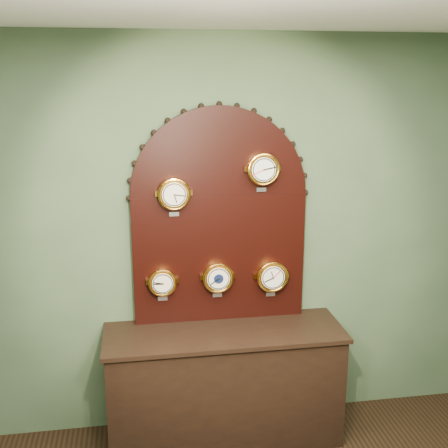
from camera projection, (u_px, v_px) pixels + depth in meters
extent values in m
plane|color=#40563B|center=(218.00, 240.00, 3.90)|extent=(4.00, 0.00, 4.00)
cube|color=black|center=(224.00, 387.00, 3.90)|extent=(1.60, 0.50, 0.80)
cube|color=black|center=(219.00, 258.00, 3.89)|extent=(1.20, 0.06, 0.90)
cylinder|color=black|center=(219.00, 195.00, 3.77)|extent=(1.20, 0.06, 1.20)
cylinder|color=gold|center=(174.00, 193.00, 3.66)|extent=(0.20, 0.08, 0.20)
torus|color=gold|center=(174.00, 194.00, 3.63)|extent=(0.22, 0.02, 0.22)
cylinder|color=beige|center=(174.00, 195.00, 3.62)|extent=(0.16, 0.01, 0.16)
cube|color=#BABAC1|center=(174.00, 214.00, 3.72)|extent=(0.07, 0.01, 0.03)
cylinder|color=gold|center=(263.00, 169.00, 3.71)|extent=(0.20, 0.08, 0.20)
torus|color=gold|center=(264.00, 169.00, 3.68)|extent=(0.22, 0.02, 0.22)
cylinder|color=silver|center=(264.00, 170.00, 3.67)|extent=(0.16, 0.01, 0.16)
cube|color=#BABAC1|center=(261.00, 190.00, 3.77)|extent=(0.06, 0.01, 0.03)
cylinder|color=gold|center=(162.00, 282.00, 3.80)|extent=(0.18, 0.08, 0.18)
torus|color=gold|center=(163.00, 283.00, 3.77)|extent=(0.19, 0.02, 0.19)
cylinder|color=beige|center=(163.00, 284.00, 3.76)|extent=(0.14, 0.01, 0.14)
cube|color=#BABAC1|center=(163.00, 299.00, 3.86)|extent=(0.06, 0.01, 0.03)
cylinder|color=gold|center=(218.00, 277.00, 3.86)|extent=(0.20, 0.08, 0.20)
torus|color=gold|center=(218.00, 278.00, 3.83)|extent=(0.22, 0.02, 0.22)
cylinder|color=beige|center=(219.00, 279.00, 3.82)|extent=(0.16, 0.01, 0.16)
cube|color=#BABAC1|center=(217.00, 295.00, 3.92)|extent=(0.07, 0.01, 0.03)
cylinder|color=#0C1537|center=(219.00, 279.00, 3.82)|extent=(0.07, 0.00, 0.07)
cylinder|color=gold|center=(272.00, 276.00, 3.92)|extent=(0.21, 0.08, 0.21)
torus|color=gold|center=(273.00, 277.00, 3.89)|extent=(0.23, 0.02, 0.23)
cylinder|color=silver|center=(273.00, 278.00, 3.88)|extent=(0.17, 0.01, 0.17)
cube|color=#BABAC1|center=(271.00, 294.00, 3.98)|extent=(0.06, 0.01, 0.03)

